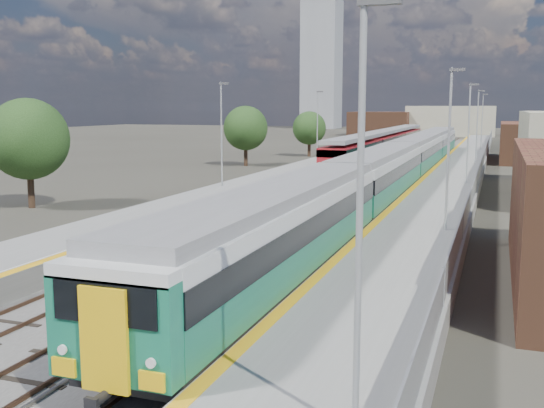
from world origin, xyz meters
The scene contains 11 objects.
ground centered at (0.00, 50.00, 0.00)m, with size 320.00×320.00×0.00m, color #47443A.
ballast_bed centered at (-2.25, 52.50, 0.03)m, with size 10.50×155.00×0.06m, color #565451.
tracks centered at (-1.65, 54.18, 0.11)m, with size 8.96×160.00×0.17m.
platform_right centered at (5.28, 52.49, 0.54)m, with size 4.70×155.00×8.52m.
platform_left centered at (-9.05, 52.49, 0.52)m, with size 4.30×155.00×8.52m.
buildings centered at (-18.12, 138.60, 10.70)m, with size 72.00×185.50×40.00m.
green_train centered at (1.50, 43.62, 2.32)m, with size 2.99×83.27×3.29m.
red_train centered at (-5.50, 76.64, 2.12)m, with size 2.84×57.59×3.58m.
tree_a centered at (-20.80, 26.19, 4.63)m, with size 5.43×5.43×7.35m.
tree_b centered at (-18.68, 59.79, 4.34)m, with size 5.09×5.09×6.90m.
tree_c centered at (-15.74, 75.90, 3.89)m, with size 4.56×4.56×6.18m.
Camera 1 is at (8.73, -8.41, 6.75)m, focal length 42.00 mm.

